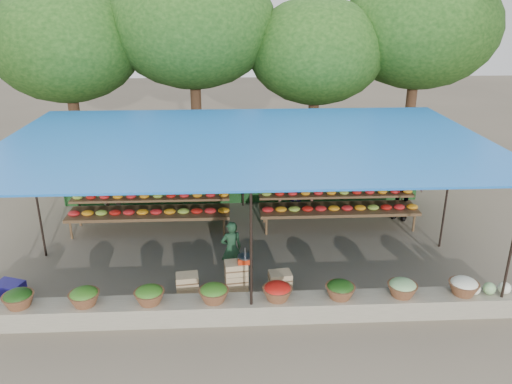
{
  "coord_description": "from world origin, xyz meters",
  "views": [
    {
      "loc": [
        -0.32,
        -10.85,
        5.68
      ],
      "look_at": [
        0.24,
        0.2,
        1.46
      ],
      "focal_mm": 35.0,
      "sensor_mm": 36.0,
      "label": 1
    }
  ],
  "objects_px": {
    "weighing_scale": "(245,259)",
    "vendor_seated": "(231,249)",
    "crate_counter": "(235,282)",
    "blue_crate_back": "(10,290)"
  },
  "relations": [
    {
      "from": "crate_counter",
      "to": "vendor_seated",
      "type": "bearing_deg",
      "value": 94.29
    },
    {
      "from": "weighing_scale",
      "to": "blue_crate_back",
      "type": "relative_size",
      "value": 0.6
    },
    {
      "from": "weighing_scale",
      "to": "vendor_seated",
      "type": "relative_size",
      "value": 0.25
    },
    {
      "from": "weighing_scale",
      "to": "vendor_seated",
      "type": "xyz_separation_m",
      "value": [
        -0.28,
        0.84,
        -0.2
      ]
    },
    {
      "from": "weighing_scale",
      "to": "vendor_seated",
      "type": "distance_m",
      "value": 0.91
    },
    {
      "from": "crate_counter",
      "to": "blue_crate_back",
      "type": "xyz_separation_m",
      "value": [
        -4.62,
        0.18,
        -0.15
      ]
    },
    {
      "from": "crate_counter",
      "to": "weighing_scale",
      "type": "height_order",
      "value": "weighing_scale"
    },
    {
      "from": "crate_counter",
      "to": "blue_crate_back",
      "type": "height_order",
      "value": "crate_counter"
    },
    {
      "from": "vendor_seated",
      "to": "crate_counter",
      "type": "bearing_deg",
      "value": 79.64
    },
    {
      "from": "crate_counter",
      "to": "blue_crate_back",
      "type": "bearing_deg",
      "value": 177.77
    }
  ]
}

